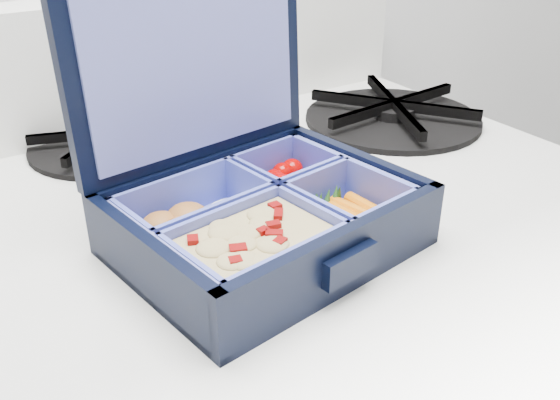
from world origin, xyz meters
TOP-DOWN VIEW (x-y plane):
  - bento_box at (-0.72, 1.64)m, footprint 0.23×0.19m
  - burner_grate at (-0.45, 1.79)m, footprint 0.22×0.22m
  - burner_grate_rear at (-0.75, 1.89)m, footprint 0.20×0.20m
  - fork at (-0.70, 1.77)m, footprint 0.11×0.16m

SIDE VIEW (x-z plane):
  - fork at x=-0.70m, z-range 0.89..0.90m
  - burner_grate_rear at x=-0.75m, z-range 0.89..0.91m
  - burner_grate at x=-0.45m, z-range 0.89..0.92m
  - bento_box at x=-0.72m, z-range 0.89..0.94m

